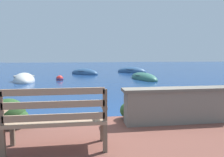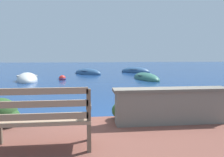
% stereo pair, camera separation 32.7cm
% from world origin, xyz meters
% --- Properties ---
extents(ground_plane, '(80.00, 80.00, 0.00)m').
position_xyz_m(ground_plane, '(0.00, 0.00, 0.00)').
color(ground_plane, navy).
extents(park_bench, '(1.43, 0.48, 0.93)m').
position_xyz_m(park_bench, '(-1.47, -1.57, 0.70)').
color(park_bench, brown).
rests_on(park_bench, patio_terrace).
extents(stone_wall, '(2.32, 0.39, 0.71)m').
position_xyz_m(stone_wall, '(0.85, -0.60, 0.58)').
color(stone_wall, slate).
rests_on(stone_wall, patio_terrace).
extents(hedge_clump_left, '(0.79, 0.57, 0.54)m').
position_xyz_m(hedge_clump_left, '(0.11, -0.28, 0.45)').
color(hedge_clump_left, '#2D5628').
rests_on(hedge_clump_left, patio_terrace).
extents(hedge_clump_centre, '(0.80, 0.57, 0.54)m').
position_xyz_m(hedge_clump_centre, '(2.23, -0.23, 0.45)').
color(hedge_clump_centre, '#426B33').
rests_on(hedge_clump_centre, patio_terrace).
extents(rowboat_nearest, '(1.84, 2.95, 0.88)m').
position_xyz_m(rowboat_nearest, '(-4.42, 8.82, 0.07)').
color(rowboat_nearest, silver).
rests_on(rowboat_nearest, ground_plane).
extents(rowboat_mid, '(1.56, 3.20, 0.76)m').
position_xyz_m(rowboat_mid, '(2.93, 8.83, 0.06)').
color(rowboat_mid, '#336B5B').
rests_on(rowboat_mid, ground_plane).
extents(rowboat_far, '(2.61, 2.45, 0.81)m').
position_xyz_m(rowboat_far, '(-0.77, 12.95, 0.07)').
color(rowboat_far, '#2D517A').
rests_on(rowboat_far, ground_plane).
extents(rowboat_outer, '(2.83, 2.42, 0.85)m').
position_xyz_m(rowboat_outer, '(3.39, 14.05, 0.07)').
color(rowboat_outer, '#2D517A').
rests_on(rowboat_outer, ground_plane).
extents(mooring_buoy, '(0.48, 0.48, 0.44)m').
position_xyz_m(mooring_buoy, '(-2.38, 9.19, 0.08)').
color(mooring_buoy, red).
rests_on(mooring_buoy, ground_plane).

